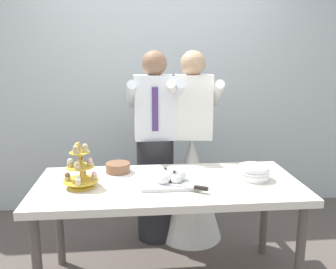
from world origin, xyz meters
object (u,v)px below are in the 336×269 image
object	(u,v)px
plate_stack	(254,172)
person_groom	(155,158)
dessert_table	(168,192)
round_cake	(118,169)
cupcake_stand	(80,170)
person_bride	(191,175)
main_cake_tray	(172,178)

from	to	relation	value
plate_stack	person_groom	bearing A→B (deg)	133.94
dessert_table	plate_stack	distance (m)	0.61
dessert_table	round_cake	distance (m)	0.43
dessert_table	cupcake_stand	distance (m)	0.61
plate_stack	person_groom	xyz separation A→B (m)	(-0.65, 0.68, -0.08)
cupcake_stand	round_cake	xyz separation A→B (m)	(0.23, 0.25, -0.08)
plate_stack	person_bride	bearing A→B (deg)	116.26
plate_stack	round_cake	distance (m)	0.97
person_groom	person_bride	bearing A→B (deg)	-0.72
plate_stack	round_cake	bearing A→B (deg)	167.33
dessert_table	person_groom	world-z (taller)	person_groom
dessert_table	plate_stack	xyz separation A→B (m)	(0.60, 0.00, 0.12)
main_cake_tray	round_cake	world-z (taller)	main_cake_tray
dessert_table	round_cake	size ratio (longest dim) A/B	7.50
dessert_table	plate_stack	world-z (taller)	plate_stack
cupcake_stand	main_cake_tray	xyz separation A→B (m)	(0.60, 0.00, -0.08)
dessert_table	round_cake	bearing A→B (deg)	148.05
main_cake_tray	person_groom	size ratio (longest dim) A/B	0.25
cupcake_stand	round_cake	bearing A→B (deg)	47.72
round_cake	main_cake_tray	bearing A→B (deg)	-33.70
dessert_table	person_bride	distance (m)	0.74
cupcake_stand	plate_stack	distance (m)	1.18
cupcake_stand	plate_stack	world-z (taller)	cupcake_stand
person_groom	round_cake	bearing A→B (deg)	-122.90
cupcake_stand	person_bride	size ratio (longest dim) A/B	0.18
cupcake_stand	round_cake	world-z (taller)	cupcake_stand
round_cake	person_groom	bearing A→B (deg)	57.10
dessert_table	person_groom	size ratio (longest dim) A/B	1.08
plate_stack	person_groom	size ratio (longest dim) A/B	0.13
cupcake_stand	main_cake_tray	bearing A→B (deg)	0.44
dessert_table	plate_stack	size ratio (longest dim) A/B	8.30
dessert_table	cupcake_stand	world-z (taller)	cupcake_stand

